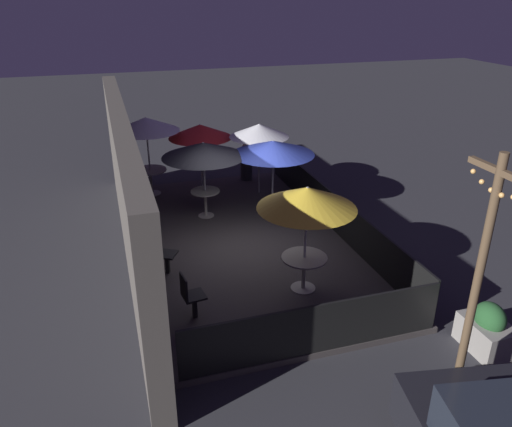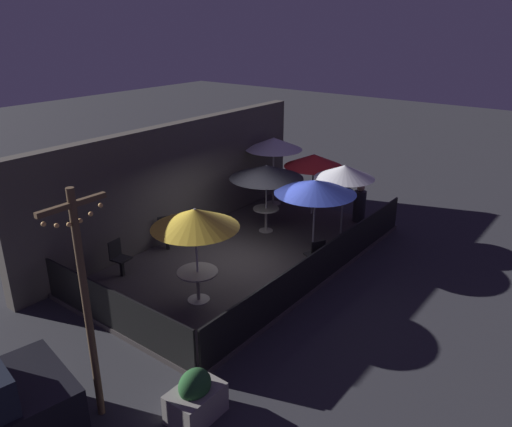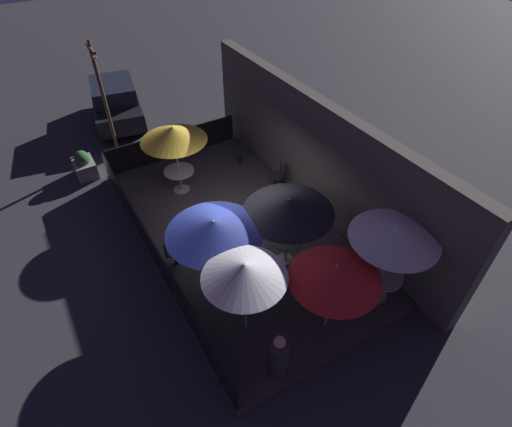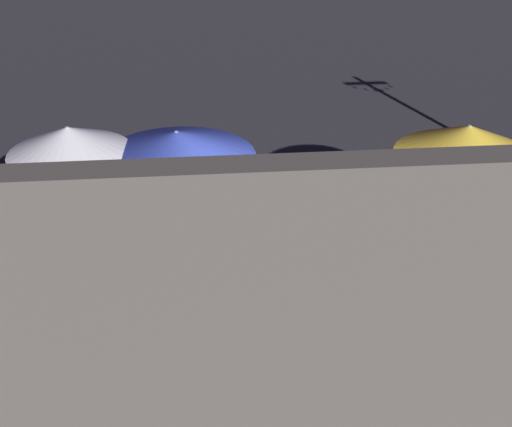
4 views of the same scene
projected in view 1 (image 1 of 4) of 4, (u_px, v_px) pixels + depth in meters
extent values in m
plane|color=#2D2D33|center=(243.00, 243.00, 12.38)|extent=(60.00, 60.00, 0.00)
cube|color=#383333|center=(243.00, 241.00, 12.36)|extent=(8.94, 4.84, 0.12)
cube|color=#4C4742|center=(127.00, 191.00, 10.97)|extent=(10.54, 0.36, 3.41)
cube|color=black|center=(332.00, 210.00, 12.78)|extent=(8.74, 0.05, 0.95)
cube|color=black|center=(316.00, 329.00, 8.28)|extent=(0.05, 4.64, 0.95)
cylinder|color=#B2B2B7|center=(149.00, 157.00, 14.62)|extent=(0.05, 0.05, 2.33)
cone|color=silver|center=(146.00, 124.00, 14.22)|extent=(1.92, 1.92, 0.40)
cylinder|color=#B2B2B7|center=(305.00, 240.00, 9.84)|extent=(0.05, 0.05, 2.24)
cone|color=gold|center=(307.00, 198.00, 9.47)|extent=(1.94, 1.94, 0.43)
cylinder|color=#B2B2B7|center=(205.00, 180.00, 13.19)|extent=(0.05, 0.05, 2.06)
cone|color=black|center=(203.00, 150.00, 12.85)|extent=(2.18, 2.18, 0.38)
cylinder|color=#B2B2B7|center=(259.00, 159.00, 14.75)|extent=(0.05, 0.05, 2.12)
cone|color=silver|center=(259.00, 130.00, 14.40)|extent=(1.74, 1.74, 0.38)
cylinder|color=#B2B2B7|center=(273.00, 177.00, 13.46)|extent=(0.05, 0.05, 2.03)
cone|color=#283893|center=(273.00, 147.00, 13.12)|extent=(2.21, 2.21, 0.37)
cylinder|color=#B2B2B7|center=(201.00, 157.00, 15.12)|extent=(0.05, 0.05, 2.01)
cone|color=red|center=(200.00, 131.00, 14.79)|extent=(1.90, 1.90, 0.40)
cylinder|color=#9E998E|center=(152.00, 193.00, 15.09)|extent=(0.53, 0.53, 0.02)
cylinder|color=#9E998E|center=(151.00, 182.00, 14.95)|extent=(0.08, 0.08, 0.74)
cylinder|color=#9E998E|center=(150.00, 170.00, 14.79)|extent=(0.97, 0.97, 0.04)
cylinder|color=#9E998E|center=(303.00, 288.00, 10.29)|extent=(0.51, 0.51, 0.02)
cylinder|color=#9E998E|center=(304.00, 274.00, 10.15)|extent=(0.08, 0.08, 0.70)
cylinder|color=#9E998E|center=(304.00, 258.00, 10.00)|extent=(0.93, 0.93, 0.04)
cylinder|color=#9E998E|center=(206.00, 215.00, 13.61)|extent=(0.43, 0.43, 0.02)
cylinder|color=#9E998E|center=(206.00, 204.00, 13.47)|extent=(0.08, 0.08, 0.70)
cylinder|color=#9E998E|center=(205.00, 191.00, 13.32)|extent=(0.78, 0.78, 0.04)
cube|color=black|center=(311.00, 217.00, 13.03)|extent=(0.11, 0.11, 0.43)
cube|color=black|center=(311.00, 209.00, 12.93)|extent=(0.54, 0.54, 0.04)
cube|color=black|center=(318.00, 201.00, 12.80)|extent=(0.37, 0.22, 0.44)
cube|color=black|center=(195.00, 307.00, 9.30)|extent=(0.09, 0.09, 0.45)
cube|color=black|center=(194.00, 296.00, 9.20)|extent=(0.45, 0.45, 0.04)
cube|color=black|center=(184.00, 287.00, 9.03)|extent=(0.40, 0.08, 0.44)
cube|color=black|center=(168.00, 264.00, 10.78)|extent=(0.11, 0.11, 0.44)
cube|color=black|center=(167.00, 254.00, 10.68)|extent=(0.55, 0.55, 0.04)
cube|color=black|center=(158.00, 243.00, 10.62)|extent=(0.36, 0.22, 0.44)
cylinder|color=#333338|center=(246.00, 165.00, 16.06)|extent=(0.54, 0.54, 0.99)
sphere|color=tan|center=(246.00, 146.00, 15.81)|extent=(0.24, 0.24, 0.24)
cube|color=gray|center=(486.00, 335.00, 8.65)|extent=(0.91, 0.64, 0.54)
ellipsoid|color=#235128|center=(490.00, 317.00, 8.49)|extent=(0.59, 0.47, 0.53)
cylinder|color=brown|center=(475.00, 292.00, 6.81)|extent=(0.12, 0.12, 3.96)
cube|color=brown|center=(501.00, 172.00, 6.10)|extent=(1.10, 0.08, 0.08)
sphere|color=#F4B260|center=(502.00, 195.00, 6.13)|extent=(0.07, 0.07, 0.07)
sphere|color=#F4B260|center=(491.00, 190.00, 6.29)|extent=(0.07, 0.07, 0.07)
sphere|color=#F4B260|center=(482.00, 182.00, 6.43)|extent=(0.07, 0.07, 0.07)
sphere|color=#F4B260|center=(473.00, 171.00, 6.56)|extent=(0.07, 0.07, 0.07)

